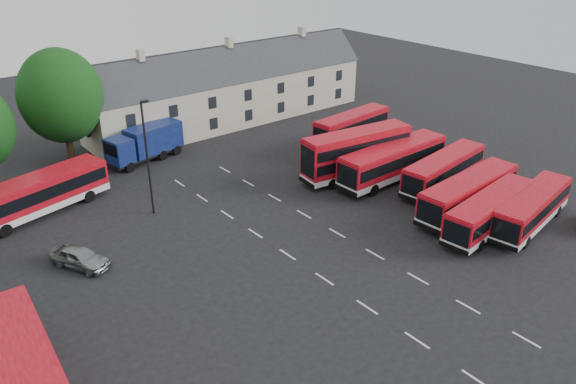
% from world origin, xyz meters
% --- Properties ---
extents(ground, '(140.00, 140.00, 0.00)m').
position_xyz_m(ground, '(0.00, 0.00, 0.00)').
color(ground, black).
rests_on(ground, ground).
extents(lane_markings, '(5.15, 33.80, 0.01)m').
position_xyz_m(lane_markings, '(2.50, 2.00, 0.01)').
color(lane_markings, beige).
rests_on(lane_markings, ground).
extents(terrace_houses, '(35.70, 7.13, 10.06)m').
position_xyz_m(terrace_houses, '(14.00, 30.00, 3.86)').
color(terrace_houses, beige).
rests_on(terrace_houses, ground).
extents(bus_row_a, '(10.67, 3.95, 2.95)m').
position_xyz_m(bus_row_a, '(17.61, -6.85, 1.77)').
color(bus_row_a, silver).
rests_on(bus_row_a, ground).
extents(bus_row_b, '(10.74, 3.55, 2.98)m').
position_xyz_m(bus_row_b, '(14.59, -5.09, 1.79)').
color(bus_row_b, silver).
rests_on(bus_row_b, ground).
extents(bus_row_c, '(11.30, 3.23, 3.16)m').
position_xyz_m(bus_row_c, '(15.79, -2.25, 1.90)').
color(bus_row_c, silver).
rests_on(bus_row_c, ground).
extents(bus_row_d, '(10.85, 3.75, 3.01)m').
position_xyz_m(bus_row_d, '(18.42, 2.18, 1.81)').
color(bus_row_d, silver).
rests_on(bus_row_d, ground).
extents(bus_row_e, '(12.13, 2.97, 3.42)m').
position_xyz_m(bus_row_e, '(15.93, 6.12, 2.05)').
color(bus_row_e, silver).
rests_on(bus_row_e, ground).
extents(bus_dd_south, '(11.27, 4.02, 4.52)m').
position_xyz_m(bus_dd_south, '(13.86, 8.80, 2.57)').
color(bus_dd_south, silver).
rests_on(bus_dd_south, ground).
extents(bus_dd_north, '(9.85, 3.07, 3.97)m').
position_xyz_m(bus_dd_north, '(18.45, 14.08, 2.26)').
color(bus_dd_north, silver).
rests_on(bus_dd_north, ground).
extents(bus_west, '(3.57, 11.87, 3.31)m').
position_xyz_m(bus_west, '(-18.76, -0.70, 1.99)').
color(bus_west, silver).
rests_on(bus_west, ground).
extents(bus_north, '(12.03, 5.35, 3.32)m').
position_xyz_m(bus_north, '(-11.89, 19.83, 1.99)').
color(bus_north, silver).
rests_on(bus_north, ground).
extents(box_truck, '(8.30, 4.01, 3.49)m').
position_xyz_m(box_truck, '(0.23, 24.98, 1.96)').
color(box_truck, black).
rests_on(box_truck, ground).
extents(silver_car, '(3.63, 4.78, 1.52)m').
position_xyz_m(silver_car, '(-12.32, 9.99, 0.76)').
color(silver_car, '#9A9CA1').
rests_on(silver_car, ground).
extents(lamppost, '(0.68, 0.34, 9.70)m').
position_xyz_m(lamppost, '(-4.60, 14.07, 5.18)').
color(lamppost, black).
rests_on(lamppost, ground).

